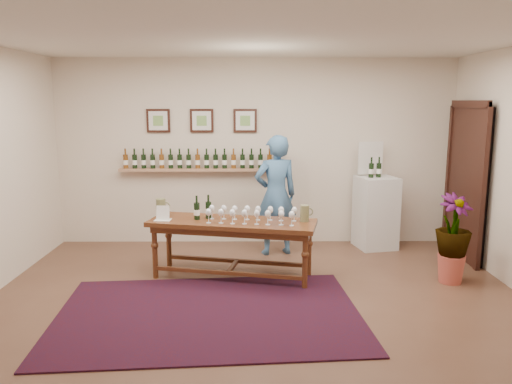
{
  "coord_description": "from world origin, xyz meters",
  "views": [
    {
      "loc": [
        -0.04,
        -5.06,
        2.17
      ],
      "look_at": [
        0.0,
        0.8,
        1.1
      ],
      "focal_mm": 35.0,
      "sensor_mm": 36.0,
      "label": 1
    }
  ],
  "objects_px": {
    "tasting_table": "(232,229)",
    "potted_plant": "(453,239)",
    "person": "(276,195)",
    "display_pedestal": "(376,212)"
  },
  "relations": [
    {
      "from": "tasting_table",
      "to": "potted_plant",
      "type": "xyz_separation_m",
      "value": [
        2.65,
        -0.21,
        -0.07
      ]
    },
    {
      "from": "person",
      "to": "tasting_table",
      "type": "bearing_deg",
      "value": 43.84
    },
    {
      "from": "tasting_table",
      "to": "person",
      "type": "distance_m",
      "value": 1.16
    },
    {
      "from": "tasting_table",
      "to": "potted_plant",
      "type": "distance_m",
      "value": 2.66
    },
    {
      "from": "tasting_table",
      "to": "display_pedestal",
      "type": "relative_size",
      "value": 2.0
    },
    {
      "from": "display_pedestal",
      "to": "potted_plant",
      "type": "relative_size",
      "value": 1.14
    },
    {
      "from": "tasting_table",
      "to": "potted_plant",
      "type": "height_order",
      "value": "potted_plant"
    },
    {
      "from": "display_pedestal",
      "to": "person",
      "type": "xyz_separation_m",
      "value": [
        -1.51,
        -0.31,
        0.32
      ]
    },
    {
      "from": "tasting_table",
      "to": "potted_plant",
      "type": "relative_size",
      "value": 2.27
    },
    {
      "from": "tasting_table",
      "to": "person",
      "type": "height_order",
      "value": "person"
    }
  ]
}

